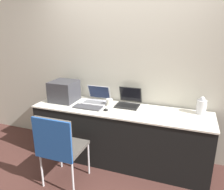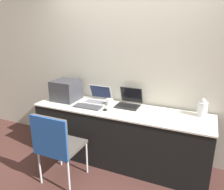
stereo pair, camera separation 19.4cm
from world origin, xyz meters
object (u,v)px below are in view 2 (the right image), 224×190
object	(u,v)px
coffee_cup	(110,102)
chair	(56,142)
printer	(66,89)
external_keyboard	(88,107)
mouse	(105,110)
laptop_left	(98,98)
laptop_right	(129,102)
metal_pitcher	(202,108)

from	to	relation	value
coffee_cup	chair	bearing A→B (deg)	-110.08
printer	external_keyboard	xyz separation A→B (m)	(0.46, -0.16, -0.16)
external_keyboard	chair	xyz separation A→B (m)	(-0.06, -0.66, -0.22)
mouse	laptop_left	bearing A→B (deg)	132.44
printer	chair	bearing A→B (deg)	-63.68
mouse	chair	bearing A→B (deg)	-117.40
laptop_right	printer	bearing A→B (deg)	-171.60
laptop_right	coffee_cup	bearing A→B (deg)	-155.24
laptop_right	chair	bearing A→B (deg)	-120.01
coffee_cup	metal_pitcher	world-z (taller)	metal_pitcher
printer	laptop_right	bearing A→B (deg)	8.40
external_keyboard	mouse	distance (m)	0.28
printer	laptop_right	distance (m)	0.98
laptop_right	external_keyboard	world-z (taller)	laptop_right
coffee_cup	external_keyboard	bearing A→B (deg)	-143.69
laptop_left	metal_pitcher	bearing A→B (deg)	1.71
laptop_right	mouse	xyz separation A→B (m)	(-0.22, -0.32, -0.04)
mouse	chair	size ratio (longest dim) A/B	0.07
laptop_right	metal_pitcher	size ratio (longest dim) A/B	1.42
metal_pitcher	chair	xyz separation A→B (m)	(-1.53, -0.98, -0.31)
printer	mouse	size ratio (longest dim) A/B	5.59
laptop_right	mouse	bearing A→B (deg)	-124.95
mouse	printer	bearing A→B (deg)	166.80
coffee_cup	mouse	xyz separation A→B (m)	(0.02, -0.20, -0.03)
metal_pitcher	chair	bearing A→B (deg)	-147.31
laptop_left	mouse	world-z (taller)	laptop_left
coffee_cup	chair	world-z (taller)	chair
laptop_right	mouse	size ratio (longest dim) A/B	5.03
laptop_left	coffee_cup	bearing A→B (deg)	-19.61
external_keyboard	mouse	bearing A→B (deg)	-3.10
external_keyboard	coffee_cup	world-z (taller)	coffee_cup
laptop_right	external_keyboard	xyz separation A→B (m)	(-0.50, -0.30, -0.04)
external_keyboard	coffee_cup	bearing A→B (deg)	36.31
mouse	chair	xyz separation A→B (m)	(-0.34, -0.65, -0.22)
printer	laptop_left	world-z (taller)	printer
laptop_left	external_keyboard	xyz separation A→B (m)	(-0.02, -0.27, -0.04)
coffee_cup	laptop_right	bearing A→B (deg)	24.76
laptop_right	coffee_cup	world-z (taller)	laptop_right
laptop_right	coffee_cup	size ratio (longest dim) A/B	3.29
printer	chair	distance (m)	0.99
metal_pitcher	coffee_cup	bearing A→B (deg)	-173.96
laptop_left	external_keyboard	size ratio (longest dim) A/B	0.91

